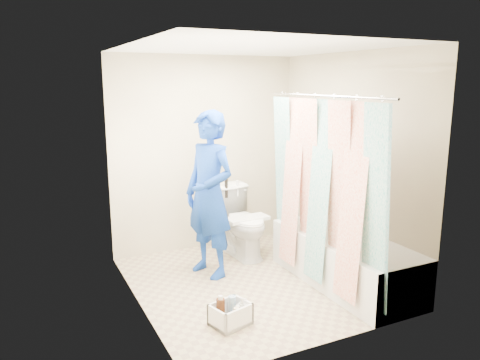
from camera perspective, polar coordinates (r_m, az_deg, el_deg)
name	(u,v)px	position (r m, az deg, el deg)	size (l,w,h in m)	color
floor	(253,282)	(5.06, 1.61, -12.38)	(2.60, 2.60, 0.00)	tan
ceiling	(255,47)	(4.62, 1.79, 15.85)	(2.40, 2.60, 0.02)	white
wall_back	(206,154)	(5.86, -4.22, 3.23)	(2.40, 0.02, 2.40)	#C3BC96
wall_front	(333,200)	(3.62, 11.29, -2.42)	(2.40, 0.02, 2.40)	#C3BC96
wall_left	(135,182)	(4.28, -12.67, -0.27)	(0.02, 2.60, 2.40)	#C3BC96
wall_right	(349,162)	(5.35, 13.16, 2.12)	(0.02, 2.60, 2.40)	#C3BC96
bathtub	(344,259)	(5.07, 12.59, -9.37)	(0.70, 1.75, 0.50)	silver
curtain_rod	(324,96)	(4.53, 10.24, 10.06)	(0.02, 0.02, 1.90)	silver
shower_curtain	(321,192)	(4.65, 9.82, -1.47)	(0.06, 1.75, 1.80)	white
toilet	(242,222)	(5.68, 0.21, -5.10)	(0.47, 0.82, 0.84)	silver
tank_lid	(247,219)	(5.55, 0.90, -4.73)	(0.51, 0.22, 0.04)	white
tank_internals	(229,186)	(5.75, -1.32, -0.72)	(0.21, 0.07, 0.27)	black
plumber	(209,195)	(5.01, -3.75, -1.78)	(0.65, 0.43, 1.80)	#1029A0
cleaning_caddy	(231,315)	(4.24, -1.05, -16.09)	(0.38, 0.33, 0.25)	white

